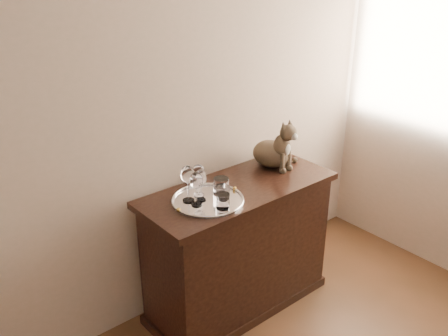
# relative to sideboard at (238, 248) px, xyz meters

# --- Properties ---
(wall_back) EXTENTS (4.00, 0.10, 2.70)m
(wall_back) POSITION_rel_sideboard_xyz_m (-0.60, 0.31, 0.93)
(wall_back) COLOR #BBA58C
(wall_back) RESTS_ON ground
(sideboard) EXTENTS (1.20, 0.50, 0.85)m
(sideboard) POSITION_rel_sideboard_xyz_m (0.00, 0.00, 0.00)
(sideboard) COLOR black
(sideboard) RESTS_ON ground
(tray) EXTENTS (0.40, 0.40, 0.01)m
(tray) POSITION_rel_sideboard_xyz_m (-0.25, -0.03, 0.43)
(tray) COLOR silver
(tray) RESTS_ON sideboard
(wine_glass_a) EXTENTS (0.08, 0.08, 0.21)m
(wine_glass_a) POSITION_rel_sideboard_xyz_m (-0.34, 0.04, 0.54)
(wine_glass_a) COLOR white
(wine_glass_a) RESTS_ON tray
(wine_glass_b) EXTENTS (0.07, 0.07, 0.19)m
(wine_glass_b) POSITION_rel_sideboard_xyz_m (-0.25, 0.05, 0.53)
(wine_glass_b) COLOR white
(wine_glass_b) RESTS_ON tray
(wine_glass_c) EXTENTS (0.07, 0.07, 0.19)m
(wine_glass_c) POSITION_rel_sideboard_xyz_m (-0.33, -0.03, 0.53)
(wine_glass_c) COLOR white
(wine_glass_c) RESTS_ON tray
(wine_glass_d) EXTENTS (0.07, 0.07, 0.18)m
(wine_glass_d) POSITION_rel_sideboard_xyz_m (-0.28, -0.00, 0.52)
(wine_glass_d) COLOR white
(wine_glass_d) RESTS_ON tray
(tumbler_a) EXTENTS (0.08, 0.08, 0.09)m
(tumbler_a) POSITION_rel_sideboard_xyz_m (-0.19, -0.08, 0.48)
(tumbler_a) COLOR silver
(tumbler_a) RESTS_ON tray
(tumbler_b) EXTENTS (0.07, 0.07, 0.08)m
(tumbler_b) POSITION_rel_sideboard_xyz_m (-0.25, -0.15, 0.48)
(tumbler_b) COLOR silver
(tumbler_b) RESTS_ON tray
(tumbler_c) EXTENTS (0.09, 0.09, 0.10)m
(tumbler_c) POSITION_rel_sideboard_xyz_m (-0.15, -0.02, 0.48)
(tumbler_c) COLOR silver
(tumbler_c) RESTS_ON tray
(cat) EXTENTS (0.35, 0.33, 0.33)m
(cat) POSITION_rel_sideboard_xyz_m (0.36, 0.10, 0.59)
(cat) COLOR #47382A
(cat) RESTS_ON sideboard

